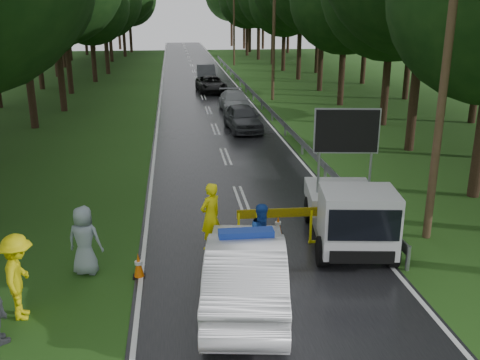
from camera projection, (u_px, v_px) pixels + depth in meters
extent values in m
plane|color=#1F4213|center=(271.00, 278.00, 13.88)|extent=(160.00, 160.00, 0.00)
cube|color=black|center=(203.00, 97.00, 42.21)|extent=(7.00, 140.00, 0.02)
cylinder|color=gray|center=(408.00, 258.00, 14.21)|extent=(0.12, 0.12, 0.70)
cube|color=gray|center=(250.00, 89.00, 42.48)|extent=(0.05, 60.00, 0.30)
cylinder|color=#44361F|center=(445.00, 72.00, 14.84)|extent=(0.24, 0.24, 10.00)
cylinder|color=#44361F|center=(274.00, 32.00, 39.40)|extent=(0.24, 0.24, 10.00)
cylinder|color=#44361F|center=(234.00, 23.00, 63.95)|extent=(0.24, 0.24, 10.00)
imported|color=white|center=(246.00, 270.00, 12.51)|extent=(2.50, 5.34, 1.69)
cube|color=#1938A5|center=(246.00, 233.00, 12.23)|extent=(1.31, 0.53, 0.17)
cube|color=gray|center=(345.00, 220.00, 16.28)|extent=(2.55, 4.40, 0.25)
cube|color=silver|center=(340.00, 196.00, 17.11)|extent=(2.40, 2.65, 0.55)
cube|color=silver|center=(358.00, 221.00, 14.37)|extent=(2.19, 1.85, 1.69)
cube|color=black|center=(364.00, 226.00, 13.54)|extent=(1.82, 0.30, 0.84)
cube|color=black|center=(347.00, 131.00, 16.04)|extent=(1.88, 0.38, 1.29)
cylinder|color=black|center=(322.00, 251.00, 14.45)|extent=(0.39, 0.86, 0.83)
cylinder|color=black|center=(392.00, 252.00, 14.42)|extent=(0.39, 0.86, 0.83)
cylinder|color=black|center=(310.00, 209.00, 17.47)|extent=(0.39, 0.86, 0.83)
cylinder|color=black|center=(367.00, 210.00, 17.44)|extent=(0.39, 0.86, 0.83)
cube|color=#FDF20D|center=(239.00, 230.00, 15.55)|extent=(0.07, 0.07, 1.07)
cube|color=#FDF20D|center=(257.00, 229.00, 15.61)|extent=(0.07, 0.07, 1.07)
cube|color=#FDF20D|center=(311.00, 227.00, 15.77)|extent=(0.07, 0.07, 1.07)
cube|color=#FDF20D|center=(328.00, 226.00, 15.82)|extent=(0.07, 0.07, 1.07)
cube|color=#F2CC00|center=(284.00, 213.00, 15.54)|extent=(2.79, 0.11, 0.27)
imported|color=#FFF30D|center=(211.00, 217.00, 15.29)|extent=(0.87, 0.83, 2.01)
imported|color=#1945A8|center=(263.00, 236.00, 14.29)|extent=(1.01, 0.88, 1.78)
imported|color=yellow|center=(19.00, 277.00, 11.86)|extent=(0.87, 1.37, 2.01)
imported|color=#8798A3|center=(85.00, 240.00, 13.88)|extent=(1.04, 0.81, 1.87)
imported|color=#383A3E|center=(243.00, 118.00, 30.44)|extent=(2.08, 4.43, 1.47)
imported|color=#919498|center=(235.00, 101.00, 36.16)|extent=(1.99, 4.67, 1.34)
imported|color=black|center=(211.00, 84.00, 44.36)|extent=(2.51, 4.89, 1.32)
imported|color=#383B3F|center=(206.00, 73.00, 50.48)|extent=(1.79, 4.87, 1.59)
cube|color=black|center=(270.00, 245.00, 15.80)|extent=(0.31, 0.31, 0.03)
cone|color=#F26407|center=(270.00, 235.00, 15.70)|extent=(0.25, 0.25, 0.64)
cube|color=black|center=(278.00, 234.00, 16.55)|extent=(0.31, 0.31, 0.03)
cone|color=#F26407|center=(278.00, 225.00, 16.45)|extent=(0.25, 0.25, 0.63)
cube|color=black|center=(139.00, 276.00, 13.94)|extent=(0.32, 0.32, 0.03)
cone|color=#F26407|center=(139.00, 265.00, 13.84)|extent=(0.27, 0.27, 0.67)
cube|color=black|center=(323.00, 213.00, 18.28)|extent=(0.35, 0.35, 0.03)
cone|color=#F26407|center=(324.00, 203.00, 18.17)|extent=(0.29, 0.29, 0.72)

